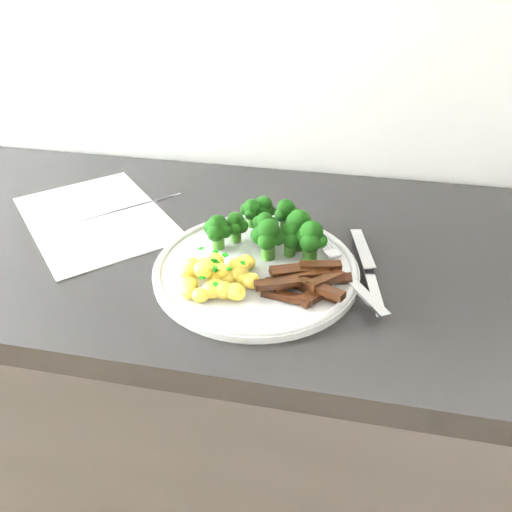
% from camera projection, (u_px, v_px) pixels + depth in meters
% --- Properties ---
extents(counter, '(2.34, 0.59, 0.88)m').
position_uv_depth(counter, '(266.00, 422.00, 1.05)').
color(counter, black).
rests_on(counter, ground).
extents(recipe_paper, '(0.37, 0.37, 0.00)m').
position_uv_depth(recipe_paper, '(96.00, 218.00, 0.88)').
color(recipe_paper, white).
rests_on(recipe_paper, counter).
extents(plate, '(0.31, 0.31, 0.02)m').
position_uv_depth(plate, '(256.00, 268.00, 0.74)').
color(plate, silver).
rests_on(plate, counter).
extents(broccoli, '(0.19, 0.14, 0.07)m').
position_uv_depth(broccoli, '(273.00, 227.00, 0.77)').
color(broccoli, '#2B5F17').
rests_on(broccoli, plate).
extents(potatoes, '(0.12, 0.11, 0.04)m').
position_uv_depth(potatoes, '(218.00, 276.00, 0.70)').
color(potatoes, '#FCEB4B').
rests_on(potatoes, plate).
extents(beef_strips, '(0.13, 0.10, 0.03)m').
position_uv_depth(beef_strips, '(305.00, 281.00, 0.69)').
color(beef_strips, black).
rests_on(beef_strips, plate).
extents(fork, '(0.12, 0.19, 0.02)m').
position_uv_depth(fork, '(349.00, 275.00, 0.71)').
color(fork, silver).
rests_on(fork, plate).
extents(knife, '(0.06, 0.21, 0.02)m').
position_uv_depth(knife, '(371.00, 280.00, 0.72)').
color(knife, silver).
rests_on(knife, plate).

